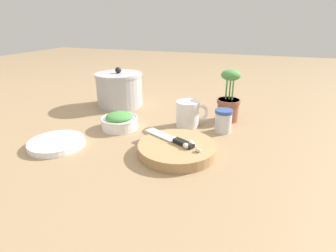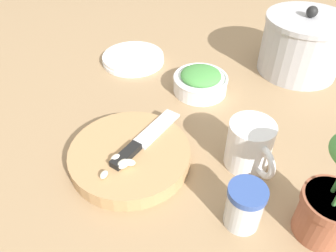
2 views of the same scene
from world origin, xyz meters
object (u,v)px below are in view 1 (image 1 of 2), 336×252
(chef_knife, at_px, (172,139))
(potted_herb, at_px, (229,101))
(cutting_board, at_px, (177,149))
(stock_pot, at_px, (120,89))
(garlic_cloves, at_px, (190,145))
(herb_bowl, at_px, (120,121))
(coffee_mug, at_px, (188,114))
(plate_stack, at_px, (57,143))
(spice_jar, at_px, (223,121))

(chef_knife, bearing_deg, potted_herb, 3.90)
(cutting_board, height_order, stock_pot, stock_pot)
(cutting_board, relative_size, garlic_cloves, 3.71)
(herb_bowl, bearing_deg, cutting_board, -24.12)
(stock_pot, bearing_deg, herb_bowl, -61.23)
(chef_knife, relative_size, potted_herb, 0.92)
(coffee_mug, distance_m, stock_pot, 0.41)
(chef_knife, xyz_separation_m, plate_stack, (-0.36, -0.11, -0.03))
(cutting_board, relative_size, spice_jar, 2.84)
(coffee_mug, bearing_deg, cutting_board, -82.81)
(chef_knife, bearing_deg, coffee_mug, 27.08)
(garlic_cloves, xyz_separation_m, spice_jar, (0.06, 0.22, 0.00))
(potted_herb, bearing_deg, chef_knife, -112.07)
(spice_jar, bearing_deg, plate_stack, -148.48)
(cutting_board, distance_m, spice_jar, 0.24)
(cutting_board, relative_size, herb_bowl, 1.74)
(stock_pot, bearing_deg, spice_jar, -17.22)
(garlic_cloves, bearing_deg, potted_herb, 80.01)
(cutting_board, bearing_deg, coffee_mug, 97.19)
(cutting_board, relative_size, chef_knife, 1.27)
(spice_jar, bearing_deg, potted_herb, 90.30)
(plate_stack, xyz_separation_m, stock_pot, (-0.02, 0.46, 0.07))
(cutting_board, xyz_separation_m, garlic_cloves, (0.04, -0.01, 0.02))
(spice_jar, height_order, coffee_mug, coffee_mug)
(spice_jar, xyz_separation_m, coffee_mug, (-0.14, 0.01, 0.01))
(chef_knife, height_order, plate_stack, chef_knife)
(chef_knife, xyz_separation_m, stock_pot, (-0.38, 0.36, 0.04))
(cutting_board, xyz_separation_m, coffee_mug, (-0.03, 0.23, 0.03))
(chef_knife, bearing_deg, cutting_board, -104.26)
(plate_stack, bearing_deg, coffee_mug, 41.40)
(spice_jar, relative_size, potted_herb, 0.41)
(cutting_board, distance_m, chef_knife, 0.04)
(plate_stack, bearing_deg, chef_knife, 16.24)
(coffee_mug, xyz_separation_m, stock_pot, (-0.38, 0.15, 0.03))
(cutting_board, bearing_deg, potted_herb, 72.91)
(plate_stack, relative_size, potted_herb, 0.87)
(cutting_board, xyz_separation_m, herb_bowl, (-0.27, 0.12, 0.01))
(coffee_mug, xyz_separation_m, plate_stack, (-0.36, -0.31, -0.04))
(stock_pot, height_order, potted_herb, potted_herb)
(coffee_mug, distance_m, potted_herb, 0.18)
(herb_bowl, xyz_separation_m, coffee_mug, (0.24, 0.11, 0.02))
(cutting_board, height_order, plate_stack, cutting_board)
(plate_stack, distance_m, stock_pot, 0.47)
(garlic_cloves, xyz_separation_m, stock_pot, (-0.45, 0.38, 0.04))
(stock_pot, bearing_deg, potted_herb, -3.80)
(herb_bowl, bearing_deg, spice_jar, 14.83)
(spice_jar, relative_size, stock_pot, 0.39)
(cutting_board, xyz_separation_m, spice_jar, (0.11, 0.22, 0.03))
(spice_jar, distance_m, plate_stack, 0.58)
(herb_bowl, xyz_separation_m, stock_pot, (-0.14, 0.26, 0.05))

